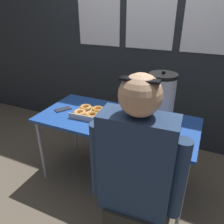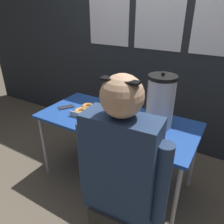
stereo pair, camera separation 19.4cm
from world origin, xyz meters
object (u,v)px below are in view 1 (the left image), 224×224
at_px(cell_phone, 63,109).
at_px(person_seated, 135,186).
at_px(donut_box, 101,114).
at_px(coffee_urn, 161,99).

bearing_deg(cell_phone, person_seated, -0.61).
height_order(donut_box, cell_phone, donut_box).
xyz_separation_m(coffee_urn, person_seated, (0.04, -0.74, -0.27)).
relative_size(donut_box, cell_phone, 3.19).
distance_m(cell_phone, person_seated, 1.13).
relative_size(coffee_urn, cell_phone, 2.77).
distance_m(coffee_urn, person_seated, 0.79).
bearing_deg(donut_box, person_seated, -52.59).
xyz_separation_m(coffee_urn, cell_phone, (-0.91, -0.13, -0.21)).
distance_m(donut_box, person_seated, 0.84).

